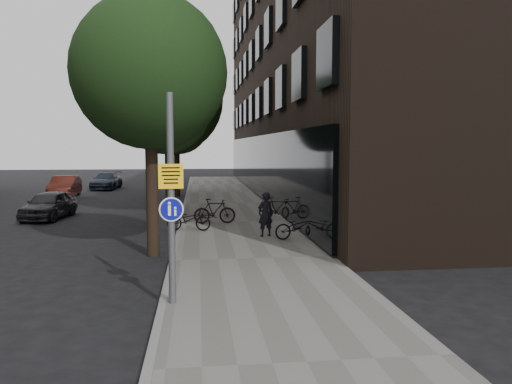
{
  "coord_description": "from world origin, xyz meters",
  "views": [
    {
      "loc": [
        -1.27,
        -10.11,
        3.21
      ],
      "look_at": [
        0.23,
        2.82,
        2.0
      ],
      "focal_mm": 35.0,
      "sensor_mm": 36.0,
      "label": 1
    }
  ],
  "objects": [
    {
      "name": "parked_car_far",
      "position": [
        -8.06,
        27.93,
        0.62
      ],
      "size": [
        1.95,
        4.37,
        1.24
      ],
      "primitive_type": "imported",
      "rotation": [
        0.0,
        0.0,
        -0.05
      ],
      "color": "#1B2431",
      "rests_on": "ground"
    },
    {
      "name": "parked_bike_facade_far",
      "position": [
        2.0,
        10.36,
        0.59
      ],
      "size": [
        1.63,
        0.86,
        0.94
      ],
      "primitive_type": "imported",
      "rotation": [
        0.0,
        0.0,
        1.29
      ],
      "color": "black",
      "rests_on": "sidewalk"
    },
    {
      "name": "ground",
      "position": [
        0.0,
        0.0,
        0.0
      ],
      "size": [
        120.0,
        120.0,
        0.0
      ],
      "primitive_type": "plane",
      "color": "black",
      "rests_on": "ground"
    },
    {
      "name": "building_right_dark_brick",
      "position": [
        8.5,
        22.0,
        9.0
      ],
      "size": [
        12.0,
        40.0,
        18.0
      ],
      "primitive_type": "cube",
      "color": "black",
      "rests_on": "ground"
    },
    {
      "name": "parked_bike_curb_far",
      "position": [
        -0.64,
        9.61,
        0.62
      ],
      "size": [
        1.66,
        0.49,
        0.99
      ],
      "primitive_type": "imported",
      "rotation": [
        0.0,
        0.0,
        1.58
      ],
      "color": "black",
      "rests_on": "sidewalk"
    },
    {
      "name": "street_tree_near",
      "position": [
        -2.53,
        4.64,
        5.11
      ],
      "size": [
        4.4,
        4.4,
        7.5
      ],
      "color": "black",
      "rests_on": "ground"
    },
    {
      "name": "parked_bike_curb_near",
      "position": [
        -1.64,
        8.04,
        0.54
      ],
      "size": [
        1.68,
        0.84,
        0.84
      ],
      "primitive_type": "imported",
      "rotation": [
        0.0,
        0.0,
        1.39
      ],
      "color": "black",
      "rests_on": "sidewalk"
    },
    {
      "name": "pedestrian",
      "position": [
        0.99,
        6.59,
        0.88
      ],
      "size": [
        0.65,
        0.54,
        1.52
      ],
      "primitive_type": "imported",
      "rotation": [
        0.0,
        0.0,
        3.52
      ],
      "color": "black",
      "rests_on": "sidewalk"
    },
    {
      "name": "street_tree_far",
      "position": [
        -2.53,
        22.14,
        5.11
      ],
      "size": [
        5.0,
        5.0,
        7.8
      ],
      "color": "black",
      "rests_on": "ground"
    },
    {
      "name": "signpost",
      "position": [
        -1.8,
        -0.39,
        2.19
      ],
      "size": [
        0.47,
        0.14,
        4.1
      ],
      "rotation": [
        0.0,
        0.0,
        0.08
      ],
      "color": "#595B5E",
      "rests_on": "sidewalk"
    },
    {
      "name": "sidewalk",
      "position": [
        0.25,
        10.0,
        0.06
      ],
      "size": [
        4.5,
        60.0,
        0.12
      ],
      "primitive_type": "cube",
      "color": "slate",
      "rests_on": "ground"
    },
    {
      "name": "curb_edge",
      "position": [
        -2.0,
        10.0,
        0.07
      ],
      "size": [
        0.15,
        60.0,
        0.13
      ],
      "primitive_type": "cube",
      "color": "slate",
      "rests_on": "ground"
    },
    {
      "name": "parked_car_mid",
      "position": [
        -9.57,
        22.11,
        0.67
      ],
      "size": [
        1.66,
        4.15,
        1.34
      ],
      "primitive_type": "imported",
      "rotation": [
        0.0,
        0.0,
        0.06
      ],
      "color": "#4E1D16",
      "rests_on": "ground"
    },
    {
      "name": "parked_car_near",
      "position": [
        -7.81,
        12.57,
        0.62
      ],
      "size": [
        1.9,
        3.81,
        1.25
      ],
      "primitive_type": "imported",
      "rotation": [
        0.0,
        0.0,
        -0.12
      ],
      "color": "black",
      "rests_on": "ground"
    },
    {
      "name": "street_tree_mid",
      "position": [
        -2.53,
        13.14,
        5.11
      ],
      "size": [
        5.0,
        5.0,
        7.8
      ],
      "color": "black",
      "rests_on": "ground"
    },
    {
      "name": "parked_bike_facade_near",
      "position": [
        2.0,
        5.96,
        0.54
      ],
      "size": [
        1.66,
        0.8,
        0.84
      ],
      "primitive_type": "imported",
      "rotation": [
        0.0,
        0.0,
        1.73
      ],
      "color": "black",
      "rests_on": "sidewalk"
    }
  ]
}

